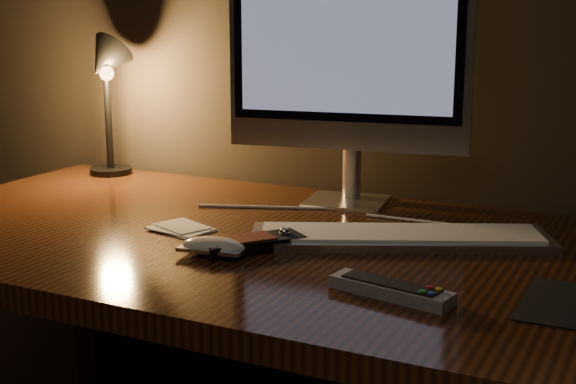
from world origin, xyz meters
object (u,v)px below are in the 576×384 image
at_px(keyboard, 400,237).
at_px(tv_remote, 391,289).
at_px(monitor, 348,54).
at_px(desk_lamp, 106,80).
at_px(mouse, 214,249).
at_px(media_remote, 253,243).
at_px(desk, 325,302).

xyz_separation_m(keyboard, tv_remote, (0.07, -0.25, 0.00)).
xyz_separation_m(monitor, desk_lamp, (-0.58, 0.00, -0.07)).
relative_size(mouse, desk_lamp, 0.32).
height_order(monitor, mouse, monitor).
bearing_deg(media_remote, tv_remote, -74.45).
distance_m(mouse, media_remote, 0.07).
distance_m(desk, keyboard, 0.19).
bearing_deg(media_remote, monitor, 34.98).
bearing_deg(tv_remote, media_remote, 169.72).
bearing_deg(mouse, desk_lamp, 134.96).
xyz_separation_m(desk, media_remote, (-0.06, -0.15, 0.14)).
bearing_deg(desk, mouse, -117.16).
height_order(monitor, desk_lamp, monitor).
relative_size(monitor, media_remote, 2.97).
height_order(monitor, keyboard, monitor).
bearing_deg(desk, desk_lamp, 161.57).
height_order(tv_remote, desk_lamp, desk_lamp).
height_order(desk, monitor, monitor).
height_order(mouse, desk_lamp, desk_lamp).
bearing_deg(keyboard, desk_lamp, 139.68).
relative_size(desk, media_remote, 9.59).
distance_m(media_remote, tv_remote, 0.29).
bearing_deg(mouse, desk, 55.67).
height_order(mouse, tv_remote, tv_remote).
height_order(desk, mouse, mouse).
height_order(desk, desk_lamp, desk_lamp).
distance_m(mouse, desk_lamp, 0.70).
relative_size(desk, tv_remote, 9.02).
height_order(keyboard, mouse, mouse).
relative_size(desk, mouse, 15.25).
bearing_deg(desk, tv_remote, -51.07).
height_order(monitor, media_remote, monitor).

